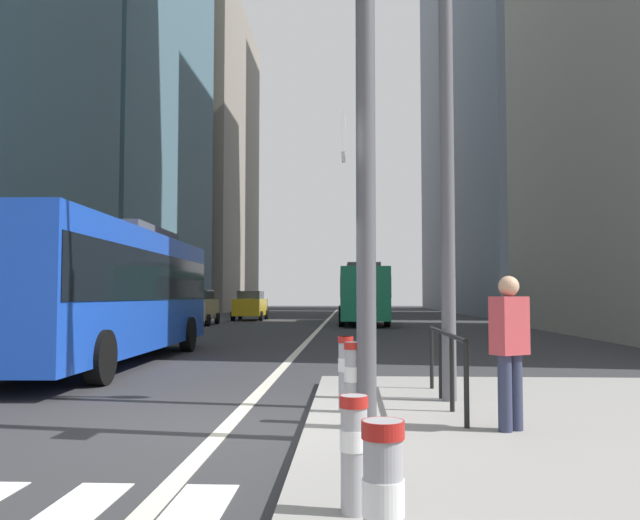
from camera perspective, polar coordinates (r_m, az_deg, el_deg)
name	(u,v)px	position (r m, az deg, el deg)	size (l,w,h in m)	color
ground_plane	(315,334)	(28.07, -0.46, -6.44)	(160.00, 160.00, 0.00)	#303033
lane_centre_line	(324,324)	(38.05, 0.36, -5.58)	(0.20, 80.00, 0.01)	beige
office_tower_left_mid	(113,70)	(52.71, -17.58, 15.53)	(10.08, 23.17, 36.74)	slate
office_tower_left_far	(196,161)	(76.61, -10.75, 8.52)	(11.09, 24.09, 34.10)	gray
office_tower_right_mid	(534,55)	(60.16, 18.17, 16.63)	(11.35, 22.80, 43.64)	slate
office_tower_right_far	(474,88)	(86.51, 13.25, 14.43)	(10.86, 21.04, 55.26)	slate
city_bus_blue_oncoming	(105,286)	(16.28, -18.23, -2.19)	(2.93, 11.28, 3.40)	blue
city_bus_red_receding	(362,292)	(38.19, 3.66, -2.81)	(2.84, 11.81, 3.40)	#198456
city_bus_red_distant	(360,294)	(60.85, 3.54, -2.94)	(2.82, 10.90, 3.40)	#198456
car_oncoming_mid	(250,305)	(44.08, -6.09, -3.95)	(2.06, 4.37, 1.94)	gold
car_receding_near	(365,304)	(50.55, 3.93, -3.86)	(2.09, 4.14, 1.94)	black
car_receding_far	(366,304)	(49.94, 4.05, -3.86)	(2.06, 4.58, 1.94)	#232838
car_oncoming_far	(197,307)	(37.08, -10.71, -4.06)	(2.17, 4.40, 1.94)	#B2A899
traffic_signal_gantry	(159,74)	(8.03, -13.84, 15.45)	(6.99, 0.65, 6.00)	#515156
street_lamp_post	(446,39)	(10.05, 10.90, 18.37)	(5.50, 0.32, 8.00)	#56565B
bollard_front	(383,511)	(3.13, 5.55, -20.93)	(0.20, 0.20, 0.90)	#99999E
bollard_left	(354,447)	(4.57, 2.98, -16.00)	(0.20, 0.20, 0.78)	#99999E
bollard_right	(353,380)	(7.42, 2.87, -10.39)	(0.20, 0.20, 0.94)	#99999E
bollard_back	(346,370)	(8.36, 2.25, -9.55)	(0.20, 0.20, 0.95)	#99999E
pedestrian_railing	(446,353)	(9.03, 10.92, -7.98)	(0.06, 3.15, 0.98)	black
pedestrian_waiting	(510,345)	(7.45, 16.20, -7.09)	(0.45, 0.41, 1.68)	#2D334C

